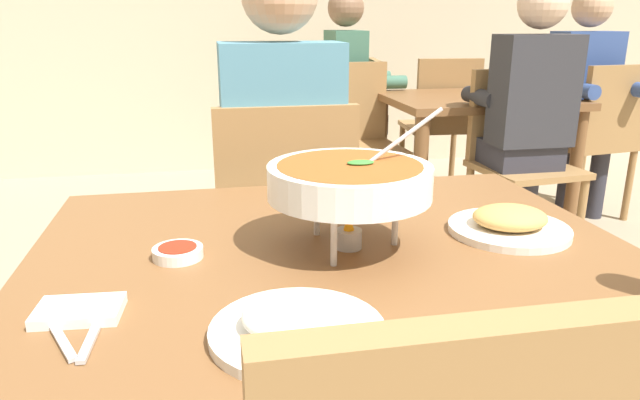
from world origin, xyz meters
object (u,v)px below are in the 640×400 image
Objects in this scene: curry_bowl at (349,181)px; chair_bg_corner at (442,118)px; rice_plate at (297,323)px; chair_bg_right at (356,122)px; dining_table_far at (474,119)px; patron_bg_right at (351,84)px; chair_diner_main at (284,224)px; chair_bg_middle at (516,150)px; patron_bg_middle at (527,106)px; chair_bg_window at (356,133)px; patron_bg_left at (586,90)px; sauce_dish at (178,252)px; chair_bg_left at (597,134)px; diner_main at (281,149)px; appetizer_plate at (509,223)px; dining_table_main at (335,301)px.

curry_bowl reaches higher than chair_bg_corner.
rice_plate is 2.98m from chair_bg_right.
patron_bg_right reaches higher than dining_table_far.
chair_diner_main is 1.00× the size of chair_bg_middle.
patron_bg_middle is at bearing 52.54° from rice_plate.
chair_bg_window is 1.34m from patron_bg_left.
sauce_dish is 0.07× the size of patron_bg_right.
patron_bg_right is (-1.24, 0.57, 0.00)m from patron_bg_left.
patron_bg_right is (-0.03, 0.03, 0.24)m from chair_bg_right.
sauce_dish is 2.25m from chair_bg_middle.
chair_bg_left is at bearing -46.70° from chair_bg_corner.
diner_main is at bearing -150.03° from patron_bg_middle.
appetizer_plate is 1.85m from chair_bg_middle.
appetizer_plate is at bearing 2.01° from curry_bowl.
chair_bg_window is (-1.35, 0.28, 0.00)m from chair_bg_left.
patron_bg_middle is 1.23m from patron_bg_right.
chair_bg_left is 1.00× the size of chair_bg_window.
dining_table_main is at bearing -128.68° from chair_bg_middle.
curry_bowl is 2.42m from dining_table_far.
dining_table_main is at bearing -105.52° from chair_bg_right.
curry_bowl is at bearing 64.34° from rice_plate.
chair_bg_corner is 0.69× the size of patron_bg_right.
chair_diner_main is 0.69× the size of patron_bg_left.
chair_bg_window is (0.74, 2.50, -0.23)m from rice_plate.
curry_bowl reaches higher than dining_table_main.
chair_bg_middle is 0.69× the size of patron_bg_right.
chair_bg_middle is 1.18m from patron_bg_right.
chair_bg_middle is (0.01, -0.46, -0.09)m from dining_table_far.
dining_table_far is (0.91, 2.05, -0.15)m from appetizer_plate.
patron_bg_left is at bearing 52.04° from appetizer_plate.
appetizer_plate is 2.67× the size of sauce_dish.
diner_main is 1.93m from chair_bg_right.
chair_bg_corner is (1.31, 2.62, -0.10)m from dining_table_main.
dining_table_far is at bearing 65.99° from appetizer_plate.
chair_bg_middle is at bearing 33.84° from chair_diner_main.
patron_bg_left is (-0.04, 0.10, 0.24)m from chair_bg_left.
dining_table_main is at bearing -104.73° from patron_bg_right.
chair_bg_right and chair_bg_corner have the same top height.
diner_main is 1.46× the size of chair_bg_left.
appetizer_plate is (0.36, -0.73, 0.23)m from chair_diner_main.
chair_bg_corner is at bearing 54.46° from diner_main.
chair_bg_left is at bearing 30.93° from chair_diner_main.
patron_bg_right reaches higher than curry_bowl.
diner_main is 1.31× the size of dining_table_far.
chair_bg_left is (1.94, 1.92, -0.34)m from curry_bowl.
appetizer_plate is (0.36, 0.02, 0.13)m from dining_table_main.
rice_plate is 0.24× the size of dining_table_far.
dining_table_far is 1.11× the size of chair_bg_middle.
patron_bg_right is (0.32, 2.57, 0.00)m from appetizer_plate.
dining_table_far is at bearing 58.79° from curry_bowl.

